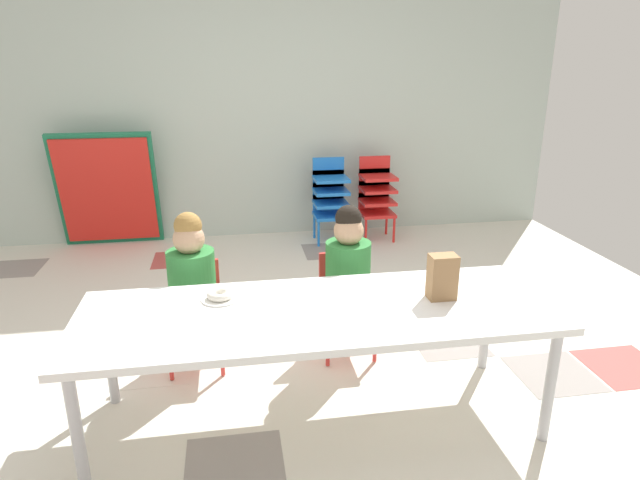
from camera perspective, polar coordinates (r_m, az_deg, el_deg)
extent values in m
cube|color=silver|center=(3.37, -1.39, -11.97)|extent=(5.76, 4.98, 0.02)
cube|color=#B24C47|center=(5.00, -14.66, -1.96)|extent=(0.43, 0.43, 0.00)
cube|color=gray|center=(5.05, 0.75, -1.14)|extent=(0.43, 0.43, 0.00)
cube|color=gray|center=(5.31, -29.31, -2.62)|extent=(0.43, 0.43, 0.00)
cube|color=silver|center=(4.69, 19.28, -3.81)|extent=(0.43, 0.43, 0.00)
cube|color=gray|center=(3.59, 13.22, -10.30)|extent=(0.43, 0.43, 0.00)
cube|color=silver|center=(3.38, -17.05, -12.58)|extent=(0.43, 0.43, 0.00)
cube|color=gray|center=(3.45, 23.24, -12.73)|extent=(0.43, 0.43, 0.00)
cube|color=gray|center=(2.61, -8.93, -22.41)|extent=(0.43, 0.43, 0.00)
cube|color=#B24C47|center=(3.69, 29.26, -11.49)|extent=(0.43, 0.43, 0.00)
cube|color=#B2C1B7|center=(5.39, -5.42, 15.07)|extent=(5.76, 0.10, 2.77)
cube|color=white|center=(2.54, -0.24, -7.59)|extent=(2.20, 0.76, 0.04)
cylinder|color=#B2B2B7|center=(2.48, -24.07, -18.18)|extent=(0.05, 0.05, 0.57)
cylinder|color=#B2B2B7|center=(2.77, 22.94, -13.95)|extent=(0.05, 0.05, 0.57)
cylinder|color=#B2B2B7|center=(3.01, -21.22, -11.02)|extent=(0.05, 0.05, 0.57)
cylinder|color=#B2B2B7|center=(3.25, 17.05, -8.27)|extent=(0.05, 0.05, 0.57)
cube|color=red|center=(3.18, -12.94, -8.10)|extent=(0.32, 0.30, 0.03)
cube|color=red|center=(3.26, -13.00, -4.57)|extent=(0.29, 0.02, 0.30)
cylinder|color=#2D7A38|center=(3.09, -13.23, -4.46)|extent=(0.35, 0.35, 0.38)
sphere|color=tan|center=(3.00, -13.59, 0.12)|extent=(0.17, 0.17, 0.17)
sphere|color=olive|center=(2.99, -13.67, 1.46)|extent=(0.15, 0.15, 0.15)
cylinder|color=red|center=(3.15, -15.44, -11.70)|extent=(0.02, 0.02, 0.28)
cylinder|color=red|center=(3.13, -10.25, -11.50)|extent=(0.02, 0.02, 0.28)
cylinder|color=red|center=(3.38, -15.04, -9.50)|extent=(0.02, 0.02, 0.28)
cylinder|color=red|center=(3.36, -10.23, -9.30)|extent=(0.02, 0.02, 0.28)
cube|color=red|center=(3.24, 2.88, -7.14)|extent=(0.32, 0.30, 0.03)
cube|color=red|center=(3.31, 2.37, -3.69)|extent=(0.29, 0.02, 0.30)
cylinder|color=#2D7A38|center=(3.15, 2.94, -3.53)|extent=(0.31, 0.31, 0.38)
sphere|color=tan|center=(3.06, 3.02, 0.98)|extent=(0.17, 0.17, 0.17)
sphere|color=black|center=(3.05, 2.99, 2.30)|extent=(0.15, 0.15, 0.15)
cylinder|color=red|center=(3.17, 0.82, -10.78)|extent=(0.02, 0.02, 0.28)
cylinder|color=red|center=(3.23, 5.80, -10.32)|extent=(0.02, 0.02, 0.28)
cylinder|color=red|center=(3.40, 0.03, -8.66)|extent=(0.02, 0.02, 0.28)
cylinder|color=red|center=(3.45, 4.67, -8.28)|extent=(0.02, 0.02, 0.28)
cube|color=blue|center=(5.24, 1.13, 2.56)|extent=(0.32, 0.30, 0.03)
cube|color=blue|center=(5.35, 0.86, 3.90)|extent=(0.30, 0.02, 0.18)
cube|color=blue|center=(5.21, 1.14, 3.83)|extent=(0.32, 0.30, 0.03)
cube|color=blue|center=(5.32, 0.87, 5.15)|extent=(0.30, 0.02, 0.18)
cube|color=blue|center=(5.18, 1.15, 5.12)|extent=(0.32, 0.30, 0.03)
cube|color=blue|center=(5.29, 0.87, 6.41)|extent=(0.30, 0.02, 0.18)
cube|color=blue|center=(5.15, 1.16, 6.41)|extent=(0.32, 0.30, 0.03)
cube|color=blue|center=(5.27, 0.88, 7.69)|extent=(0.30, 0.02, 0.18)
cylinder|color=blue|center=(5.13, -0.15, 0.70)|extent=(0.02, 0.02, 0.26)
cylinder|color=blue|center=(5.18, 2.91, 0.86)|extent=(0.02, 0.02, 0.26)
cylinder|color=blue|center=(5.38, -0.60, 1.54)|extent=(0.02, 0.02, 0.26)
cylinder|color=blue|center=(5.42, 2.33, 1.68)|extent=(0.02, 0.02, 0.26)
cube|color=red|center=(5.34, 5.98, 2.77)|extent=(0.32, 0.30, 0.03)
cube|color=red|center=(5.45, 5.62, 4.08)|extent=(0.30, 0.02, 0.18)
cube|color=red|center=(5.31, 6.02, 4.02)|extent=(0.32, 0.30, 0.03)
cube|color=red|center=(5.42, 5.66, 5.31)|extent=(0.30, 0.02, 0.18)
cube|color=red|center=(5.28, 6.06, 5.28)|extent=(0.32, 0.30, 0.03)
cube|color=red|center=(5.39, 5.70, 6.55)|extent=(0.30, 0.02, 0.18)
cube|color=red|center=(5.25, 6.11, 6.55)|extent=(0.32, 0.30, 0.03)
cube|color=red|center=(5.37, 5.74, 7.80)|extent=(0.30, 0.02, 0.18)
cylinder|color=red|center=(5.22, 4.82, 0.95)|extent=(0.02, 0.02, 0.26)
cylinder|color=red|center=(5.30, 7.76, 1.10)|extent=(0.02, 0.02, 0.26)
cylinder|color=red|center=(5.46, 4.16, 1.77)|extent=(0.02, 0.02, 0.26)
cylinder|color=red|center=(5.53, 6.98, 1.90)|extent=(0.02, 0.02, 0.26)
cube|color=#19724C|center=(5.43, -21.35, 4.87)|extent=(0.90, 0.28, 1.09)
cube|color=red|center=(5.39, -21.42, 4.79)|extent=(0.83, 0.23, 0.99)
cube|color=#9E754C|center=(2.66, 12.69, -3.79)|extent=(0.13, 0.09, 0.22)
cylinder|color=white|center=(2.66, -10.41, -6.08)|extent=(0.18, 0.18, 0.01)
torus|color=white|center=(2.66, -10.44, -5.63)|extent=(0.12, 0.12, 0.04)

